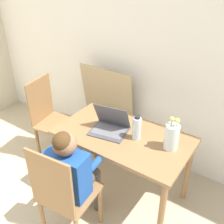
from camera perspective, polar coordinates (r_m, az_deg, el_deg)
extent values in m
cube|color=white|center=(2.73, 6.20, 13.57)|extent=(6.40, 0.05, 2.50)
cube|color=olive|center=(2.31, 2.42, -5.24)|extent=(1.17, 0.66, 0.03)
cylinder|color=olive|center=(2.63, -11.25, -10.48)|extent=(0.05, 0.05, 0.67)
cylinder|color=olive|center=(2.20, 10.71, -20.96)|extent=(0.05, 0.05, 0.67)
cylinder|color=olive|center=(2.96, -3.65, -4.72)|extent=(0.05, 0.05, 0.67)
cylinder|color=olive|center=(2.58, 16.13, -12.34)|extent=(0.05, 0.05, 0.67)
cube|color=olive|center=(2.19, -9.09, -16.83)|extent=(0.44, 0.44, 0.02)
cube|color=olive|center=(1.91, -13.27, -15.10)|extent=(0.38, 0.05, 0.49)
cylinder|color=olive|center=(2.38, -2.56, -19.50)|extent=(0.04, 0.04, 0.43)
cylinder|color=olive|center=(2.52, -9.49, -16.41)|extent=(0.04, 0.04, 0.43)
cylinder|color=olive|center=(2.36, -14.81, -21.42)|extent=(0.04, 0.04, 0.43)
cube|color=olive|center=(2.99, -11.85, -2.46)|extent=(0.46, 0.46, 0.02)
cube|color=olive|center=(2.97, -15.37, 2.57)|extent=(0.08, 0.38, 0.49)
cylinder|color=olive|center=(2.93, -10.57, -8.60)|extent=(0.04, 0.04, 0.43)
cylinder|color=olive|center=(3.15, -7.11, -5.12)|extent=(0.04, 0.04, 0.43)
cylinder|color=olive|center=(3.11, -15.79, -6.76)|extent=(0.04, 0.04, 0.43)
cylinder|color=olive|center=(3.32, -12.16, -3.61)|extent=(0.04, 0.04, 0.43)
cube|color=#1E4C9E|center=(2.05, -9.55, -13.02)|extent=(0.33, 0.21, 0.38)
sphere|color=#936B4C|center=(1.87, -10.28, -6.78)|extent=(0.18, 0.18, 0.18)
sphere|color=#4C3319|center=(1.85, -10.63, -6.47)|extent=(0.15, 0.15, 0.15)
cylinder|color=#4C4742|center=(2.22, -5.38, -14.87)|extent=(0.12, 0.29, 0.09)
cylinder|color=#4C4742|center=(2.28, -8.47, -13.54)|extent=(0.12, 0.29, 0.09)
cylinder|color=#4C4742|center=(2.47, -3.24, -16.78)|extent=(0.08, 0.08, 0.45)
cylinder|color=#4C4742|center=(2.53, -6.11, -15.56)|extent=(0.08, 0.08, 0.45)
cylinder|color=#1E4C9E|center=(2.10, -3.10, -10.56)|extent=(0.08, 0.24, 0.06)
cylinder|color=#1E4C9E|center=(2.22, -9.12, -8.24)|extent=(0.08, 0.24, 0.06)
cube|color=#4C4C51|center=(2.33, -0.69, -4.22)|extent=(0.36, 0.31, 0.01)
cube|color=slate|center=(2.33, -0.70, -4.10)|extent=(0.31, 0.23, 0.00)
cube|color=#4C4C51|center=(2.32, 0.02, -0.86)|extent=(0.33, 0.17, 0.23)
cube|color=silver|center=(2.33, 0.05, -0.79)|extent=(0.30, 0.15, 0.20)
cylinder|color=silver|center=(2.14, 12.83, -5.31)|extent=(0.12, 0.12, 0.22)
cylinder|color=#3D7A38|center=(2.11, 13.69, -4.39)|extent=(0.01, 0.01, 0.22)
sphere|color=#EFDB66|center=(2.05, 14.06, -1.83)|extent=(0.04, 0.04, 0.04)
cylinder|color=#3D7A38|center=(2.14, 12.67, -3.96)|extent=(0.01, 0.01, 0.22)
sphere|color=#EFDB66|center=(2.08, 13.00, -1.49)|extent=(0.04, 0.04, 0.04)
cylinder|color=#3D7A38|center=(2.09, 12.58, -4.31)|extent=(0.01, 0.01, 0.25)
sphere|color=#EFDB66|center=(2.02, 12.97, -1.43)|extent=(0.03, 0.03, 0.03)
cylinder|color=silver|center=(2.21, 5.41, -3.59)|extent=(0.07, 0.07, 0.20)
cylinder|color=#262628|center=(2.15, 5.55, -1.13)|extent=(0.04, 0.04, 0.02)
cube|color=tan|center=(3.07, -0.81, 0.73)|extent=(0.67, 0.16, 1.03)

